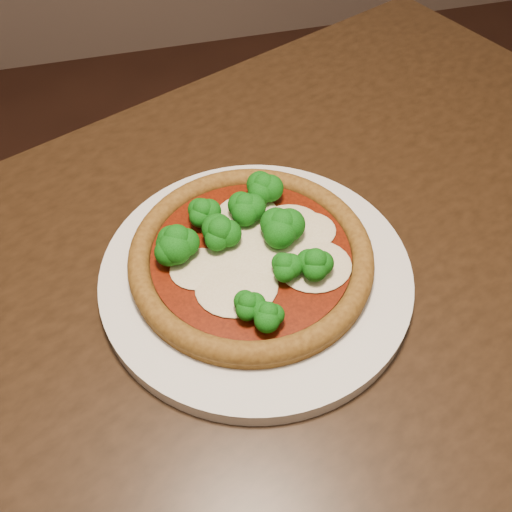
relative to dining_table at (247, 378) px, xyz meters
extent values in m
cube|color=black|center=(0.00, 0.00, 0.08)|extent=(1.49, 1.22, 0.04)
cylinder|color=black|center=(0.41, 0.55, -0.30)|extent=(0.06, 0.06, 0.71)
cylinder|color=silver|center=(0.03, 0.06, 0.10)|extent=(0.33, 0.33, 0.02)
cylinder|color=brown|center=(0.02, 0.07, 0.12)|extent=(0.25, 0.25, 0.01)
torus|color=brown|center=(0.02, 0.07, 0.13)|extent=(0.26, 0.26, 0.02)
cylinder|color=#5F1504|center=(0.02, 0.07, 0.13)|extent=(0.21, 0.21, 0.00)
ellipsoid|color=beige|center=(0.03, 0.07, 0.13)|extent=(0.09, 0.08, 0.01)
ellipsoid|color=beige|center=(0.07, 0.10, 0.13)|extent=(0.07, 0.07, 0.01)
ellipsoid|color=beige|center=(-0.03, 0.06, 0.13)|extent=(0.06, 0.05, 0.00)
ellipsoid|color=beige|center=(0.09, 0.09, 0.13)|extent=(0.06, 0.05, 0.00)
ellipsoid|color=beige|center=(0.03, 0.13, 0.13)|extent=(0.07, 0.06, 0.01)
ellipsoid|color=beige|center=(0.00, 0.03, 0.13)|extent=(0.08, 0.08, 0.01)
ellipsoid|color=beige|center=(0.08, 0.04, 0.13)|extent=(0.08, 0.07, 0.01)
ellipsoid|color=#137813|center=(0.06, 0.09, 0.15)|extent=(0.03, 0.03, 0.03)
ellipsoid|color=#137813|center=(0.00, 0.09, 0.15)|extent=(0.05, 0.05, 0.04)
ellipsoid|color=#137813|center=(-0.06, 0.09, 0.15)|extent=(0.04, 0.04, 0.03)
ellipsoid|color=#137813|center=(0.06, 0.14, 0.15)|extent=(0.04, 0.04, 0.04)
ellipsoid|color=#137813|center=(0.00, 0.00, 0.15)|extent=(0.03, 0.03, 0.03)
ellipsoid|color=#137813|center=(0.06, 0.08, 0.15)|extent=(0.05, 0.05, 0.04)
ellipsoid|color=#137813|center=(-0.02, 0.13, 0.15)|extent=(0.04, 0.04, 0.03)
ellipsoid|color=#137813|center=(0.02, -0.02, 0.15)|extent=(0.03, 0.03, 0.03)
ellipsoid|color=#137813|center=(0.05, 0.03, 0.15)|extent=(0.04, 0.04, 0.03)
ellipsoid|color=#137813|center=(0.03, 0.12, 0.15)|extent=(0.04, 0.04, 0.04)
ellipsoid|color=#137813|center=(-0.05, 0.09, 0.15)|extent=(0.05, 0.05, 0.04)
ellipsoid|color=#137813|center=(0.08, 0.03, 0.15)|extent=(0.04, 0.04, 0.03)
camera|label=1|loc=(-0.07, -0.30, 0.58)|focal=40.00mm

